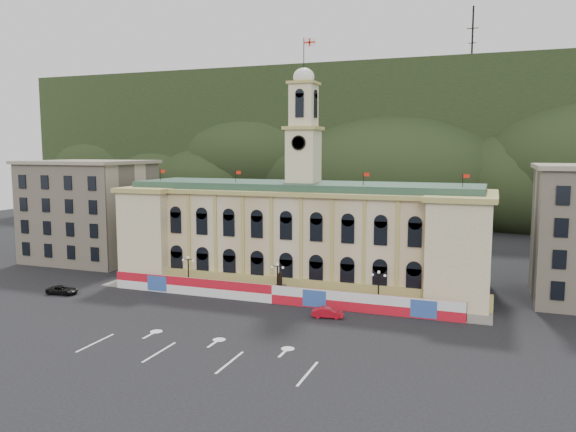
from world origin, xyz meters
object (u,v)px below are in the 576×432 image
(lamp_center, at_px, (277,278))
(red_sedan, at_px, (328,313))
(black_suv, at_px, (62,290))
(statue, at_px, (280,290))

(lamp_center, bearing_deg, red_sedan, -32.52)
(lamp_center, xyz_separation_m, black_suv, (-30.00, -7.99, -2.46))
(statue, distance_m, lamp_center, 2.14)
(lamp_center, distance_m, black_suv, 31.14)
(statue, relative_size, black_suv, 0.80)
(red_sedan, bearing_deg, statue, 42.56)
(lamp_center, xyz_separation_m, red_sedan, (8.85, -5.64, -2.43))
(red_sedan, relative_size, black_suv, 0.88)
(red_sedan, height_order, black_suv, red_sedan)
(black_suv, bearing_deg, red_sedan, -94.29)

